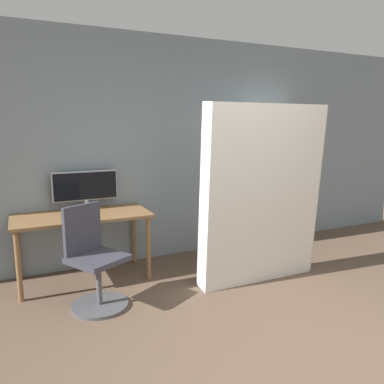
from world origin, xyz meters
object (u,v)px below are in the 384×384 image
Objects in this scene: bookshelf at (260,175)px; mattress_near at (262,195)px; monitor at (86,188)px; office_chair at (94,266)px.

mattress_near is at bearing -123.85° from bookshelf.
office_chair is (-0.10, -0.88, -0.58)m from monitor.
mattress_near is (-0.70, -1.05, -0.05)m from bookshelf.
monitor is 0.75× the size of office_chair.
monitor is at bearing 146.98° from mattress_near.
office_chair is 1.81m from mattress_near.
bookshelf reaches higher than office_chair.
office_chair is at bearing -96.26° from monitor.
monitor reaches higher than office_chair.
office_chair is 0.50× the size of mattress_near.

